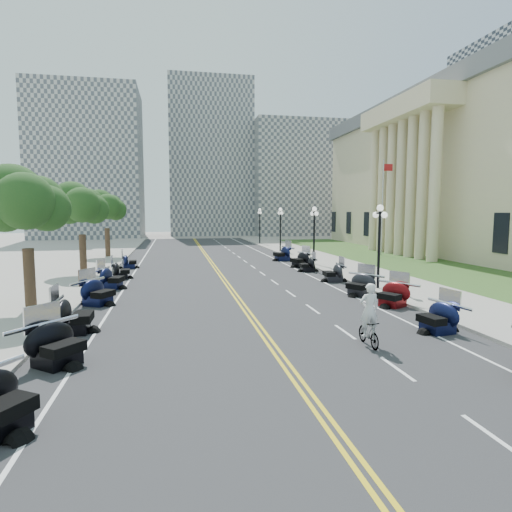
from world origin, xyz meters
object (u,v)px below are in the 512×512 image
cyclist_rider (370,293)px  flagpole (382,208)px  bicycle (368,333)px  civic_building (502,173)px

cyclist_rider → flagpole: bearing=-117.8°
bicycle → cyclist_rider: 1.42m
flagpole → bicycle: 31.76m
bicycle → cyclist_rider: (0.00, 0.00, 1.42)m
civic_building → cyclist_rider: 40.55m
bicycle → cyclist_rider: size_ratio=0.83×
civic_building → bicycle: bearing=-135.9°
flagpole → civic_building: bearing=0.0°
flagpole → cyclist_rider: (-14.68, -27.80, -3.11)m
civic_building → cyclist_rider: size_ratio=26.94×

